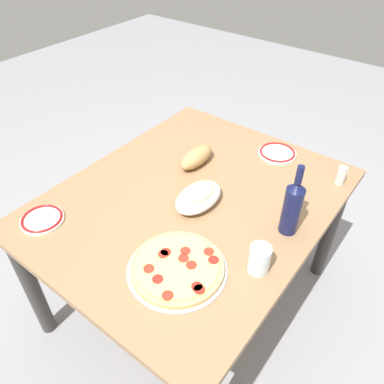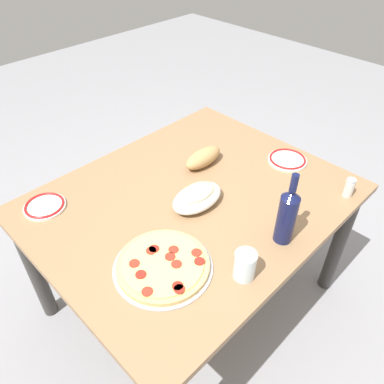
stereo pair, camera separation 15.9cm
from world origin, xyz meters
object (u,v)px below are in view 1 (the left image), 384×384
object	(u,v)px
water_glass	(259,259)
side_plate_near	(277,153)
dining_table	(192,215)
spice_shaker	(341,175)
bread_loaf	(197,157)
side_plate_far	(42,219)
baked_pasta_dish	(198,196)
wine_bottle	(292,206)
pepperoni_pizza	(177,267)

from	to	relation	value
water_glass	side_plate_near	bearing A→B (deg)	22.54
dining_table	spice_shaker	bearing A→B (deg)	-43.84
bread_loaf	spice_shaker	xyz separation A→B (m)	(0.27, -0.59, 0.00)
bread_loaf	spice_shaker	size ratio (longest dim) A/B	2.43
side_plate_far	bread_loaf	distance (m)	0.73
baked_pasta_dish	water_glass	bearing A→B (deg)	-112.11
wine_bottle	spice_shaker	xyz separation A→B (m)	(0.41, -0.05, -0.08)
baked_pasta_dish	wine_bottle	bearing A→B (deg)	-76.76
pepperoni_pizza	baked_pasta_dish	xyz separation A→B (m)	(0.32, 0.15, 0.03)
wine_bottle	dining_table	bearing A→B (deg)	99.86
dining_table	wine_bottle	size ratio (longest dim) A/B	4.28
side_plate_far	wine_bottle	bearing A→B (deg)	-55.42
pepperoni_pizza	wine_bottle	size ratio (longest dim) A/B	1.16
bread_loaf	side_plate_near	bearing A→B (deg)	-40.70
spice_shaker	bread_loaf	bearing A→B (deg)	114.70
water_glass	bread_loaf	bearing A→B (deg)	55.82
wine_bottle	bread_loaf	bearing A→B (deg)	75.97
dining_table	side_plate_far	xyz separation A→B (m)	(-0.48, 0.38, 0.11)
side_plate_far	dining_table	bearing A→B (deg)	-38.91
side_plate_near	bread_loaf	size ratio (longest dim) A/B	0.88
dining_table	side_plate_near	world-z (taller)	side_plate_near
water_glass	side_plate_near	size ratio (longest dim) A/B	0.58
pepperoni_pizza	side_plate_near	bearing A→B (deg)	4.24
pepperoni_pizza	side_plate_far	distance (m)	0.60
water_glass	spice_shaker	distance (m)	0.65
bread_loaf	spice_shaker	distance (m)	0.65
spice_shaker	water_glass	bearing A→B (deg)	176.06
dining_table	side_plate_far	world-z (taller)	side_plate_far
side_plate_far	spice_shaker	xyz separation A→B (m)	(0.96, -0.84, 0.03)
side_plate_near	bread_loaf	xyz separation A→B (m)	(-0.31, 0.27, 0.03)
water_glass	baked_pasta_dish	bearing A→B (deg)	67.89
pepperoni_pizza	baked_pasta_dish	bearing A→B (deg)	25.10
baked_pasta_dish	side_plate_far	distance (m)	0.63
wine_bottle	side_plate_near	distance (m)	0.54
side_plate_far	bread_loaf	bearing A→B (deg)	-20.27
side_plate_near	side_plate_far	distance (m)	1.12
baked_pasta_dish	wine_bottle	size ratio (longest dim) A/B	0.79
pepperoni_pizza	spice_shaker	size ratio (longest dim) A/B	4.03
bread_loaf	spice_shaker	bearing A→B (deg)	-65.30
bread_loaf	dining_table	bearing A→B (deg)	-147.42
spice_shaker	pepperoni_pizza	bearing A→B (deg)	162.15
water_glass	bread_loaf	size ratio (longest dim) A/B	0.51
baked_pasta_dish	side_plate_near	size ratio (longest dim) A/B	1.30
wine_bottle	bread_loaf	distance (m)	0.57
water_glass	spice_shaker	world-z (taller)	water_glass
pepperoni_pizza	baked_pasta_dish	size ratio (longest dim) A/B	1.46
pepperoni_pizza	side_plate_near	xyz separation A→B (m)	(0.85, 0.06, -0.01)
dining_table	baked_pasta_dish	xyz separation A→B (m)	(-0.01, -0.04, 0.14)
dining_table	bread_loaf	bearing A→B (deg)	32.58
water_glass	side_plate_far	size ratio (longest dim) A/B	0.63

